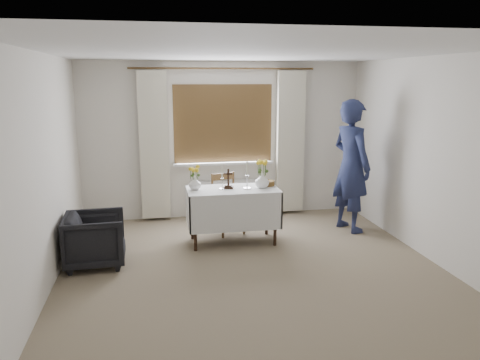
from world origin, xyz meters
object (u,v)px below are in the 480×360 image
altar_table (233,216)px  flower_vase_right (262,181)px  armchair (95,239)px  person (351,166)px  wooden_cross (228,179)px  wooden_chair (228,204)px  flower_vase_left (195,183)px

altar_table → flower_vase_right: 0.63m
flower_vase_right → armchair: bearing=-167.7°
person → wooden_cross: (-1.86, -0.21, -0.07)m
wooden_chair → person: (1.80, -0.18, 0.54)m
flower_vase_left → flower_vase_right: 0.91m
wooden_cross → flower_vase_left: wooden_cross is taller
flower_vase_right → flower_vase_left: bearing=176.2°
armchair → flower_vase_right: (2.18, 0.47, 0.54)m
altar_table → armchair: altar_table is taller
wooden_cross → flower_vase_right: (0.46, -0.04, -0.04)m
person → armchair: bearing=83.9°
wooden_chair → flower_vase_right: (0.40, -0.43, 0.43)m
wooden_chair → person: bearing=-22.9°
altar_table → wooden_chair: size_ratio=1.42×
armchair → flower_vase_left: 1.47m
altar_table → person: (1.81, 0.24, 0.59)m
armchair → person: person is taller
armchair → flower_vase_left: bearing=-69.9°
altar_table → wooden_cross: bearing=150.7°
wooden_chair → flower_vase_left: flower_vase_left is taller
wooden_chair → person: size_ratio=0.45×
altar_table → wooden_chair: bearing=89.5°
armchair → person: bearing=-81.3°
person → flower_vase_left: size_ratio=11.17×
person → flower_vase_right: bearing=82.6°
wooden_chair → altar_table: bearing=-107.8°
altar_table → armchair: 1.84m
person → flower_vase_left: (-2.31, -0.19, -0.12)m
altar_table → wooden_cross: wooden_cross is taller
person → flower_vase_left: person is taller
flower_vase_left → flower_vase_right: flower_vase_right is taller
armchair → wooden_chair: bearing=-65.8°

